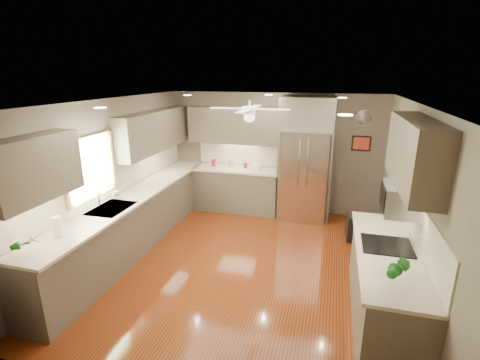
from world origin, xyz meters
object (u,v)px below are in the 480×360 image
at_px(potted_plant_left, 26,243).
at_px(microwave, 402,199).
at_px(bowl, 257,168).
at_px(canister_c, 231,163).
at_px(paper_towel, 57,226).
at_px(soap_bottle, 116,193).
at_px(canister_d, 245,165).
at_px(stool, 357,227).
at_px(refrigerator, 305,161).
at_px(potted_plant_right, 398,269).
at_px(canister_a, 214,163).

bearing_deg(potted_plant_left, microwave, 19.77).
bearing_deg(bowl, microwave, -49.84).
relative_size(canister_c, paper_towel, 0.63).
relative_size(soap_bottle, bowl, 0.79).
distance_m(canister_d, stool, 2.58).
bearing_deg(stool, potted_plant_left, -137.98).
distance_m(soap_bottle, refrigerator, 3.61).
xyz_separation_m(soap_bottle, potted_plant_left, (0.12, -1.85, 0.06)).
bearing_deg(paper_towel, soap_bottle, 94.55).
relative_size(canister_d, stool, 0.26).
bearing_deg(bowl, potted_plant_left, -111.93).
height_order(potted_plant_right, microwave, microwave).
relative_size(refrigerator, stool, 5.43).
bearing_deg(canister_c, stool, -18.78).
xyz_separation_m(potted_plant_right, bowl, (-2.18, 3.67, -0.12)).
relative_size(potted_plant_right, microwave, 0.56).
xyz_separation_m(bowl, microwave, (2.31, -2.73, 0.51)).
distance_m(canister_c, refrigerator, 1.58).
bearing_deg(microwave, bowl, 130.16).
bearing_deg(refrigerator, bowl, 178.51).
bearing_deg(canister_c, potted_plant_left, -104.54).
distance_m(bowl, microwave, 3.61).
distance_m(bowl, paper_towel, 4.06).
relative_size(canister_d, soap_bottle, 0.63).
distance_m(canister_a, potted_plant_left, 4.27).
height_order(canister_d, stool, canister_d).
bearing_deg(soap_bottle, canister_d, 57.34).
bearing_deg(soap_bottle, refrigerator, 39.48).
bearing_deg(soap_bottle, bowl, 52.14).
bearing_deg(canister_d, canister_a, -178.35).
height_order(canister_c, potted_plant_right, potted_plant_right).
relative_size(soap_bottle, stool, 0.41).
xyz_separation_m(soap_bottle, microwave, (4.11, -0.42, 0.45)).
distance_m(soap_bottle, bowl, 2.94).
xyz_separation_m(refrigerator, microwave, (1.33, -2.71, 0.29)).
xyz_separation_m(canister_d, stool, (2.29, -0.90, -0.76)).
xyz_separation_m(potted_plant_left, stool, (3.69, 3.33, -0.85)).
relative_size(microwave, paper_towel, 2.01).
bearing_deg(stool, refrigerator, 141.87).
distance_m(canister_d, bowl, 0.28).
relative_size(bowl, refrigerator, 0.10).
distance_m(potted_plant_left, bowl, 4.49).
distance_m(microwave, stool, 2.28).
relative_size(canister_d, paper_towel, 0.43).
xyz_separation_m(canister_a, potted_plant_right, (3.16, -3.72, 0.07)).
distance_m(potted_plant_right, bowl, 4.27).
height_order(soap_bottle, potted_plant_left, potted_plant_left).
bearing_deg(refrigerator, potted_plant_left, -122.70).
height_order(bowl, refrigerator, refrigerator).
relative_size(refrigerator, paper_towel, 8.98).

